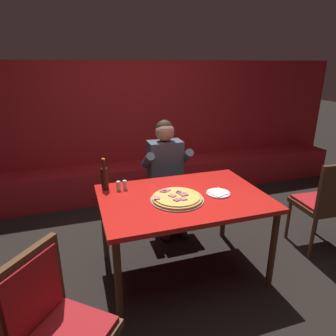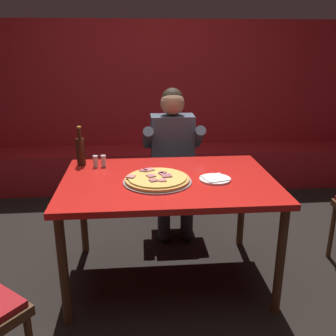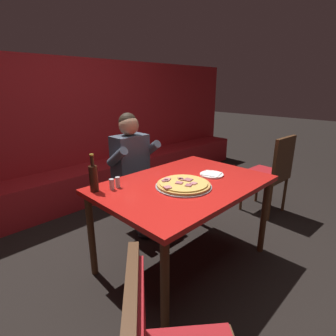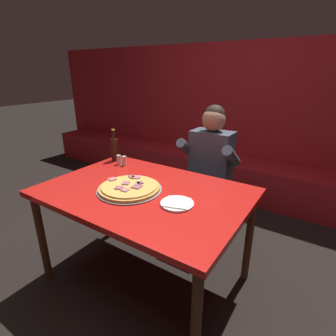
{
  "view_description": "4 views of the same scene",
  "coord_description": "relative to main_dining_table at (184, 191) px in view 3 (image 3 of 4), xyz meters",
  "views": [
    {
      "loc": [
        -0.85,
        -2.2,
        1.86
      ],
      "look_at": [
        -0.08,
        0.16,
        0.98
      ],
      "focal_mm": 32.0,
      "sensor_mm": 36.0,
      "label": 1
    },
    {
      "loc": [
        -0.2,
        -2.35,
        1.64
      ],
      "look_at": [
        0.01,
        0.13,
        0.81
      ],
      "focal_mm": 40.0,
      "sensor_mm": 36.0,
      "label": 2
    },
    {
      "loc": [
        -1.54,
        -1.34,
        1.55
      ],
      "look_at": [
        -0.06,
        0.13,
        0.88
      ],
      "focal_mm": 28.0,
      "sensor_mm": 36.0,
      "label": 3
    },
    {
      "loc": [
        1.05,
        -1.3,
        1.56
      ],
      "look_at": [
        0.13,
        0.11,
        0.93
      ],
      "focal_mm": 28.0,
      "sensor_mm": 36.0,
      "label": 4
    }
  ],
  "objects": [
    {
      "name": "pizza",
      "position": [
        -0.08,
        -0.06,
        0.09
      ],
      "size": [
        0.45,
        0.45,
        0.05
      ],
      "color": "#9E9EA3",
      "rests_on": "main_dining_table"
    },
    {
      "name": "shaker_parmesan",
      "position": [
        -0.51,
        0.29,
        0.11
      ],
      "size": [
        0.04,
        0.04,
        0.09
      ],
      "color": "silver",
      "rests_on": "main_dining_table"
    },
    {
      "name": "booth_wall_panel",
      "position": [
        0.0,
        2.18,
        0.25
      ],
      "size": [
        6.8,
        0.16,
        1.9
      ],
      "primitive_type": "cube",
      "color": "#A3191E",
      "rests_on": "ground_plane"
    },
    {
      "name": "shaker_oregano",
      "position": [
        -0.45,
        0.3,
        0.11
      ],
      "size": [
        0.04,
        0.04,
        0.09
      ],
      "color": "silver",
      "rests_on": "main_dining_table"
    },
    {
      "name": "dining_chair_near_right",
      "position": [
        1.49,
        -0.11,
        -0.13
      ],
      "size": [
        0.46,
        0.46,
        0.98
      ],
      "color": "#4C2D19",
      "rests_on": "ground_plane"
    },
    {
      "name": "beer_bottle",
      "position": [
        -0.62,
        0.36,
        0.18
      ],
      "size": [
        0.07,
        0.07,
        0.29
      ],
      "color": "black",
      "rests_on": "main_dining_table"
    },
    {
      "name": "booth_bench",
      "position": [
        0.0,
        1.86,
        -0.47
      ],
      "size": [
        6.46,
        0.48,
        0.46
      ],
      "primitive_type": "cube",
      "color": "#A3191E",
      "rests_on": "ground_plane"
    },
    {
      "name": "ground_plane",
      "position": [
        0.0,
        0.0,
        -0.7
      ],
      "size": [
        24.0,
        24.0,
        0.0
      ],
      "primitive_type": "plane",
      "color": "black"
    },
    {
      "name": "plate_white_paper",
      "position": [
        0.31,
        -0.06,
        0.08
      ],
      "size": [
        0.21,
        0.21,
        0.02
      ],
      "color": "white",
      "rests_on": "main_dining_table"
    },
    {
      "name": "diner_seated_blue_shirt",
      "position": [
        0.11,
        0.8,
        0.01
      ],
      "size": [
        0.53,
        0.53,
        1.27
      ],
      "color": "black",
      "rests_on": "ground_plane"
    },
    {
      "name": "main_dining_table",
      "position": [
        0.0,
        0.0,
        0.0
      ],
      "size": [
        1.42,
        0.98,
        0.77
      ],
      "color": "#4C2D19",
      "rests_on": "ground_plane"
    }
  ]
}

